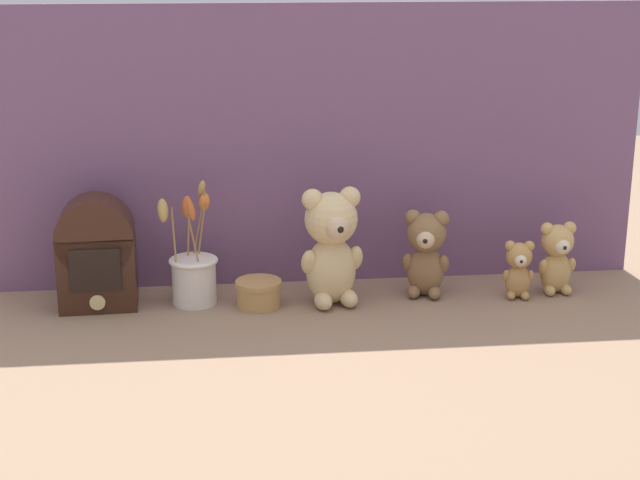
% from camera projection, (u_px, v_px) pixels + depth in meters
% --- Properties ---
extents(ground_plane, '(4.00, 4.00, 0.00)m').
position_uv_depth(ground_plane, '(321.00, 302.00, 2.36)').
color(ground_plane, '#8E7056').
extents(backdrop_wall, '(1.65, 0.02, 0.70)m').
position_uv_depth(backdrop_wall, '(313.00, 147.00, 2.42)').
color(backdrop_wall, '#704C70').
rests_on(backdrop_wall, ground).
extents(teddy_bear_large, '(0.16, 0.14, 0.28)m').
position_uv_depth(teddy_bear_large, '(332.00, 244.00, 2.31)').
color(teddy_bear_large, '#DBBC84').
rests_on(teddy_bear_large, ground).
extents(teddy_bear_medium, '(0.12, 0.11, 0.21)m').
position_uv_depth(teddy_bear_medium, '(426.00, 251.00, 2.38)').
color(teddy_bear_medium, olive).
rests_on(teddy_bear_medium, ground).
extents(teddy_bear_small, '(0.10, 0.09, 0.18)m').
position_uv_depth(teddy_bear_small, '(557.00, 256.00, 2.40)').
color(teddy_bear_small, tan).
rests_on(teddy_bear_small, ground).
extents(teddy_bear_tiny, '(0.08, 0.07, 0.14)m').
position_uv_depth(teddy_bear_tiny, '(519.00, 268.00, 2.37)').
color(teddy_bear_tiny, tan).
rests_on(teddy_bear_tiny, ground).
extents(flower_vase, '(0.14, 0.12, 0.29)m').
position_uv_depth(flower_vase, '(193.00, 272.00, 2.33)').
color(flower_vase, silver).
rests_on(flower_vase, ground).
extents(vintage_radio, '(0.18, 0.13, 0.27)m').
position_uv_depth(vintage_radio, '(96.00, 253.00, 2.29)').
color(vintage_radio, '#381E14').
rests_on(vintage_radio, ground).
extents(decorative_tin_tall, '(0.11, 0.11, 0.06)m').
position_uv_depth(decorative_tin_tall, '(259.00, 293.00, 2.33)').
color(decorative_tin_tall, tan).
rests_on(decorative_tin_tall, ground).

